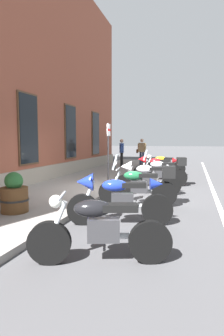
% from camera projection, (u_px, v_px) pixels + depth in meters
% --- Properties ---
extents(ground_plane, '(140.00, 140.00, 0.00)m').
position_uv_depth(ground_plane, '(113.00, 192.00, 9.22)').
color(ground_plane, '#424244').
extents(sidewalk, '(27.21, 3.11, 0.13)m').
position_uv_depth(sidewalk, '(69.00, 188.00, 9.64)').
color(sidewalk, gray).
rests_on(sidewalk, ground_plane).
extents(lane_stripe, '(27.21, 0.12, 0.01)m').
position_uv_depth(lane_stripe, '(216.00, 198.00, 8.33)').
color(lane_stripe, silver).
rests_on(lane_stripe, ground_plane).
extents(motorcycle_black_naked, '(0.82, 1.96, 0.98)m').
position_uv_depth(motorcycle_black_naked, '(98.00, 230.00, 3.88)').
color(motorcycle_black_naked, black).
rests_on(motorcycle_black_naked, ground_plane).
extents(motorcycle_blue_sport, '(0.80, 2.10, 1.06)m').
position_uv_depth(motorcycle_blue_sport, '(116.00, 197.00, 5.65)').
color(motorcycle_blue_sport, black).
rests_on(motorcycle_blue_sport, ground_plane).
extents(motorcycle_green_touring, '(0.70, 2.04, 1.35)m').
position_uv_depth(motorcycle_green_touring, '(141.00, 185.00, 7.30)').
color(motorcycle_green_touring, black).
rests_on(motorcycle_green_touring, ground_plane).
extents(motorcycle_white_sport, '(0.71, 2.08, 1.06)m').
position_uv_depth(motorcycle_white_sport, '(145.00, 176.00, 8.85)').
color(motorcycle_white_sport, black).
rests_on(motorcycle_white_sport, ground_plane).
extents(motorcycle_silver_touring, '(0.79, 1.99, 1.37)m').
position_uv_depth(motorcycle_silver_touring, '(163.00, 171.00, 10.44)').
color(motorcycle_silver_touring, black).
rests_on(motorcycle_silver_touring, ground_plane).
extents(motorcycle_red_sport, '(0.62, 2.13, 1.07)m').
position_uv_depth(motorcycle_red_sport, '(156.00, 167.00, 12.01)').
color(motorcycle_red_sport, black).
rests_on(motorcycle_red_sport, ground_plane).
extents(motorcycle_yellow_naked, '(0.77, 2.18, 1.00)m').
position_uv_depth(motorcycle_yellow_naked, '(162.00, 165.00, 13.61)').
color(motorcycle_yellow_naked, black).
rests_on(motorcycle_yellow_naked, ground_plane).
extents(pedestrian_blue_top, '(0.66, 0.22, 1.64)m').
position_uv_depth(pedestrian_blue_top, '(122.00, 151.00, 17.20)').
color(pedestrian_blue_top, black).
rests_on(pedestrian_blue_top, sidewalk).
extents(pedestrian_tan_coat, '(0.30, 0.65, 1.66)m').
position_uv_depth(pedestrian_tan_coat, '(142.00, 150.00, 17.77)').
color(pedestrian_tan_coat, '#2D3351').
rests_on(pedestrian_tan_coat, sidewalk).
extents(parking_sign, '(0.36, 0.07, 2.22)m').
position_uv_depth(parking_sign, '(108.00, 144.00, 10.47)').
color(parking_sign, '#4C4C51').
rests_on(parking_sign, sidewalk).
extents(barrel_planter, '(0.63, 0.63, 0.89)m').
position_uv_depth(barrel_planter, '(14.00, 195.00, 6.20)').
color(barrel_planter, brown).
rests_on(barrel_planter, sidewalk).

